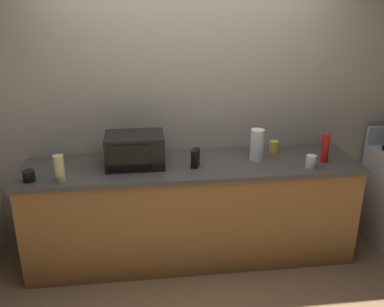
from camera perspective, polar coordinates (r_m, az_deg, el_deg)
ground_plane at (r=3.62m, az=0.82°, el=-17.29°), size 8.00×8.00×0.00m
back_wall at (r=3.76m, az=-0.78°, el=7.20°), size 6.40×0.10×2.70m
counter_run at (r=3.70m, az=-0.00°, el=-7.96°), size 2.84×0.64×0.90m
microwave at (r=3.48m, az=-7.80°, el=0.47°), size 0.48×0.35×0.27m
paper_towel_roll at (r=3.62m, az=8.86°, el=1.19°), size 0.12×0.12×0.27m
cordless_phone at (r=3.44m, az=0.45°, el=-0.64°), size 0.09×0.12×0.15m
bottle_vinegar at (r=3.33m, az=-17.64°, el=-1.93°), size 0.08×0.08×0.21m
bottle_hot_sauce at (r=3.71m, az=17.70°, el=0.74°), size 0.06×0.06×0.25m
mug_yellow at (r=3.85m, az=11.11°, el=0.94°), size 0.08×0.08×0.10m
mug_white at (r=3.58m, az=15.92°, el=-1.03°), size 0.08×0.08×0.10m
mug_black at (r=3.42m, az=-21.34°, el=-2.86°), size 0.09×0.09×0.09m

